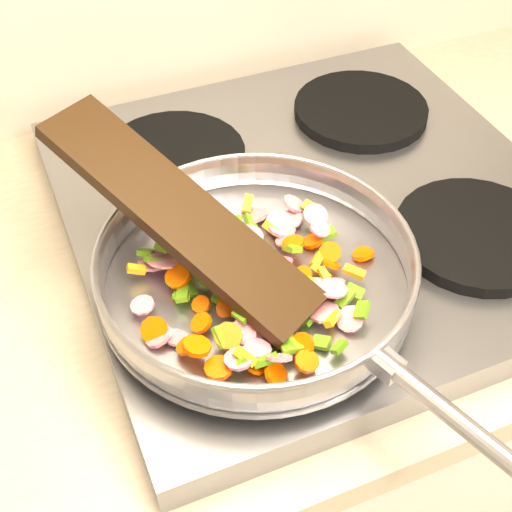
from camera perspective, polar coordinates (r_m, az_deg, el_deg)
name	(u,v)px	position (r m, az deg, el deg)	size (l,w,h in m)	color
cooktop	(315,210)	(0.91, 4.71, 3.70)	(0.60, 0.60, 0.04)	#939399
grate_fl	(256,304)	(0.76, -0.02, -3.89)	(0.19, 0.19, 0.02)	black
grate_fr	(476,234)	(0.87, 17.21, 1.67)	(0.19, 0.19, 0.02)	black
grate_bl	(174,156)	(0.95, -6.61, 7.93)	(0.19, 0.19, 0.02)	black
grate_br	(361,110)	(1.05, 8.38, 11.48)	(0.19, 0.19, 0.02)	black
saute_pan	(258,268)	(0.74, 0.12, -0.97)	(0.37, 0.53, 0.05)	#9E9EA5
vegetable_heap	(248,277)	(0.75, -0.62, -1.69)	(0.28, 0.28, 0.05)	#EEAC17
wooden_spatula	(179,214)	(0.74, -6.20, 3.38)	(0.34, 0.08, 0.02)	black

